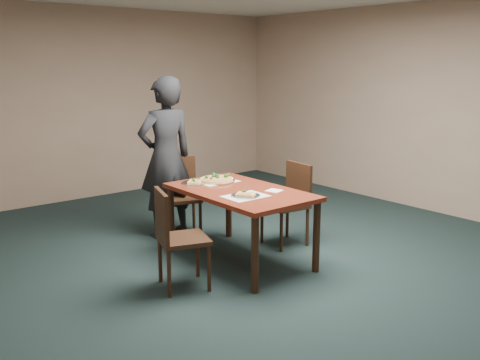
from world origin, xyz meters
TOP-DOWN VIEW (x-y plane):
  - ground at (0.00, 0.00)m, footprint 8.00×8.00m
  - room_shell at (0.00, 0.00)m, footprint 8.00×8.00m
  - dining_table at (-0.24, 0.49)m, footprint 0.90×1.50m
  - chair_far at (-0.22, 1.63)m, footprint 0.55×0.55m
  - chair_left at (-1.12, 0.32)m, footprint 0.53×0.53m
  - chair_right at (0.54, 0.56)m, footprint 0.46×0.46m
  - diner at (-0.37, 1.69)m, footprint 0.70×0.48m
  - placemat_main at (-0.19, 0.94)m, footprint 0.42×0.32m
  - placemat_near at (-0.37, 0.25)m, footprint 0.40×0.30m
  - pizza_pan at (-0.19, 0.94)m, footprint 0.39×0.39m
  - slice_plate_near at (-0.37, 0.25)m, footprint 0.28×0.28m
  - slice_plate_far at (-0.43, 1.02)m, footprint 0.28×0.28m
  - napkin at (-0.01, 0.23)m, footprint 0.17×0.17m

SIDE VIEW (x-z plane):
  - ground at x=0.00m, z-range 0.00..0.00m
  - chair_far at x=-0.22m, z-range 0.06..0.97m
  - chair_left at x=-1.12m, z-range 0.06..0.97m
  - chair_right at x=0.54m, z-range 0.06..0.97m
  - dining_table at x=-0.24m, z-range 0.28..1.03m
  - placemat_main at x=-0.19m, z-range 0.75..0.75m
  - placemat_near at x=-0.37m, z-range 0.75..0.75m
  - napkin at x=-0.01m, z-range 0.75..0.76m
  - slice_plate_far at x=-0.43m, z-range 0.73..0.79m
  - slice_plate_near at x=-0.37m, z-range 0.74..0.79m
  - pizza_pan at x=-0.19m, z-range 0.74..0.81m
  - diner at x=-0.37m, z-range 0.00..1.85m
  - room_shell at x=0.00m, z-range -2.26..5.74m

